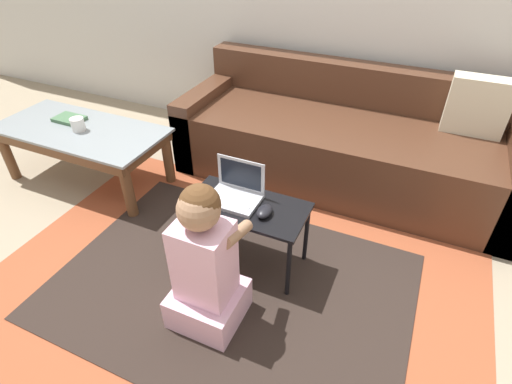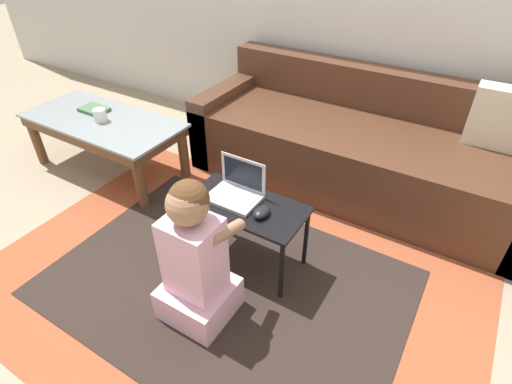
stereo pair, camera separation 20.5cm
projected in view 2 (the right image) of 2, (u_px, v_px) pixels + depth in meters
name	position (u px, v px, depth m)	size (l,w,h in m)	color
ground_plane	(260.00, 258.00, 2.32)	(16.00, 16.00, 0.00)	gray
area_rug	(226.00, 283.00, 2.16)	(2.57, 1.82, 0.01)	#9E4C2D
couch	(361.00, 148.00, 2.78)	(2.30, 0.86, 0.83)	#4C2D1E
coffee_table	(103.00, 127.00, 2.88)	(1.20, 0.55, 0.42)	gray
laptop_desk	(246.00, 212.00, 2.10)	(0.63, 0.33, 0.40)	black
laptop	(236.00, 192.00, 2.10)	(0.27, 0.20, 0.21)	#B7BCC6
computer_mouse	(262.00, 212.00, 1.99)	(0.07, 0.11, 0.04)	black
person_seated	(195.00, 261.00, 1.82)	(0.32, 0.38, 0.79)	#E5B2CC
cup_on_table	(100.00, 115.00, 2.79)	(0.09, 0.09, 0.09)	white
book_on_table	(94.00, 109.00, 2.94)	(0.21, 0.14, 0.02)	#47704C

